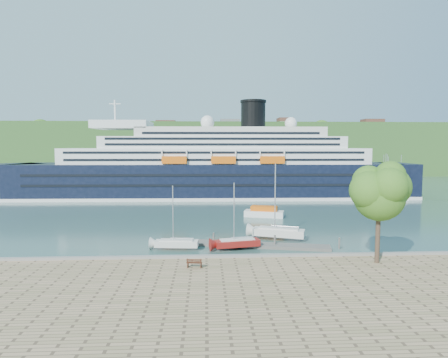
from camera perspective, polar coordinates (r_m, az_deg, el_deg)
ground at (r=42.74m, az=-0.58°, el=-13.07°), size 400.00×400.00×0.00m
far_hillside at (r=185.63m, az=-2.29°, el=4.56°), size 400.00×50.00×24.00m
quay_coping at (r=42.21m, az=-0.57°, el=-11.67°), size 220.00×0.50×0.30m
cruise_ship at (r=97.48m, az=-2.52°, el=4.58°), size 112.61×18.73×25.22m
park_bench at (r=38.92m, az=-4.53°, el=-12.57°), size 1.69×0.85×1.04m
promenade_tree at (r=42.37m, az=22.50°, el=-4.15°), size 7.00×7.00×11.59m
floating_pontoon at (r=50.51m, az=5.38°, el=-10.01°), size 18.48×6.07×0.41m
sailboat_white_near at (r=48.40m, az=-7.28°, el=-6.13°), size 6.25×2.25×7.91m
sailboat_red at (r=48.16m, az=2.05°, el=-5.94°), size 6.62×3.03×8.26m
sailboat_white_far at (r=53.49m, az=8.37°, el=-3.76°), size 8.29×4.88×10.35m
tender_launch at (r=71.24m, az=6.12°, el=-4.94°), size 7.81×4.62×2.04m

